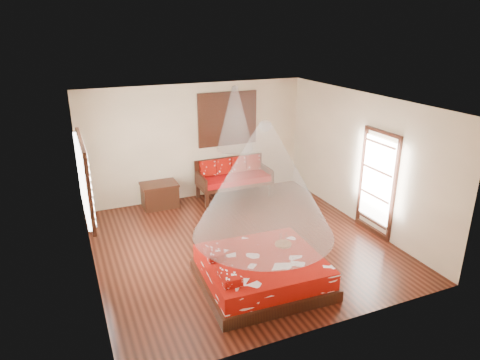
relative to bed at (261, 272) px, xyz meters
name	(u,v)px	position (x,y,z in m)	size (l,w,h in m)	color
room	(241,177)	(0.26, 1.44, 1.15)	(5.54, 5.54, 2.84)	black
bed	(261,272)	(0.00, 0.00, 0.00)	(2.05, 1.87, 0.63)	black
daybed	(233,176)	(1.07, 3.82, 0.27)	(1.81, 0.81, 0.95)	black
storage_chest	(160,195)	(-0.79, 3.89, 0.04)	(0.85, 0.62, 0.58)	black
shutter_panel	(228,119)	(1.07, 4.16, 1.65)	(1.52, 0.06, 1.32)	black
window_left	(86,178)	(-2.45, 1.64, 1.45)	(0.10, 1.74, 1.34)	black
glazed_door	(377,184)	(2.98, 0.84, 0.82)	(0.08, 1.02, 2.16)	black
wine_tray	(283,242)	(0.54, 0.26, 0.31)	(0.29, 0.29, 0.23)	brown
mosquito_net_main	(264,181)	(0.02, 0.00, 1.60)	(2.24, 2.24, 1.80)	silver
mosquito_net_daybed	(235,119)	(1.07, 3.69, 1.75)	(0.87, 0.87, 1.50)	silver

